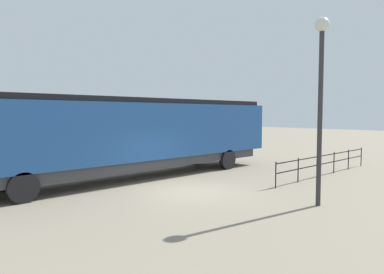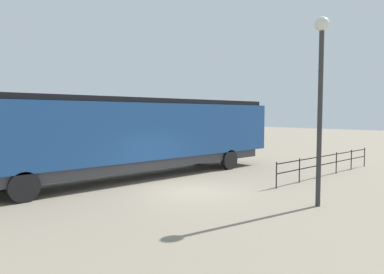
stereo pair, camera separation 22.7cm
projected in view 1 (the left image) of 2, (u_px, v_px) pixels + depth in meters
The scene contains 4 objects.
ground_plane at pixel (188, 191), 14.37m from camera, with size 120.00×120.00×0.00m, color gray.
locomotive at pixel (141, 133), 17.35m from camera, with size 2.94×17.09×3.86m.
lamp_post at pixel (321, 80), 11.78m from camera, with size 0.47×0.47×6.31m.
platform_fence at pixel (326, 161), 17.95m from camera, with size 0.05×9.16×1.12m.
Camera 1 is at (10.37, -9.68, 3.13)m, focal length 33.11 mm.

